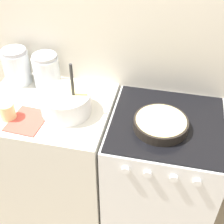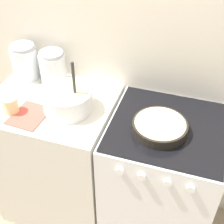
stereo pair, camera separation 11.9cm
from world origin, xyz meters
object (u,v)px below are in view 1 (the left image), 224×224
(storage_jar_left, at_px, (17,68))
(mixing_bowl, at_px, (66,101))
(stove, at_px, (159,179))
(tin_can, at_px, (7,111))
(storage_jar_middle, at_px, (47,73))
(baking_pan, at_px, (161,124))

(storage_jar_left, bearing_deg, mixing_bowl, -30.17)
(stove, distance_m, tin_can, 0.98)
(storage_jar_left, xyz_separation_m, tin_can, (0.10, -0.34, -0.05))
(storage_jar_middle, height_order, tin_can, storage_jar_middle)
(baking_pan, bearing_deg, storage_jar_left, 164.56)
(baking_pan, distance_m, storage_jar_left, 0.92)
(stove, bearing_deg, baking_pan, -122.62)
(mixing_bowl, distance_m, baking_pan, 0.51)
(storage_jar_left, bearing_deg, baking_pan, -15.44)
(storage_jar_left, relative_size, storage_jar_middle, 1.06)
(mixing_bowl, bearing_deg, stove, 3.07)
(tin_can, bearing_deg, storage_jar_middle, 74.92)
(stove, relative_size, mixing_bowl, 3.10)
(stove, bearing_deg, storage_jar_middle, 165.38)
(storage_jar_left, bearing_deg, tin_can, -74.01)
(baking_pan, relative_size, storage_jar_middle, 1.37)
(storage_jar_middle, bearing_deg, storage_jar_left, 180.00)
(baking_pan, relative_size, storage_jar_left, 1.28)
(storage_jar_middle, bearing_deg, baking_pan, -19.30)
(mixing_bowl, height_order, storage_jar_middle, mixing_bowl)
(storage_jar_left, bearing_deg, storage_jar_middle, -0.00)
(storage_jar_left, distance_m, tin_can, 0.35)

